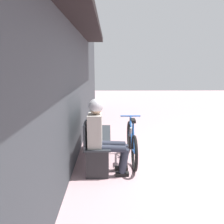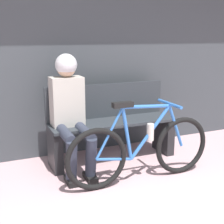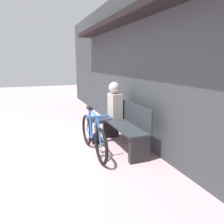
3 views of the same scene
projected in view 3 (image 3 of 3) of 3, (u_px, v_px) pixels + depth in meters
ground_plane at (5, 156)px, 3.92m from camera, size 24.00×24.00×0.00m
storefront_wall at (137, 61)px, 4.45m from camera, size 12.00×0.56×3.20m
park_bench_near at (125, 128)px, 4.24m from camera, size 1.47×0.42×0.88m
bicycle at (93, 135)px, 3.99m from camera, size 1.57×0.40×0.83m
person_seated at (110, 107)px, 4.61m from camera, size 0.34×0.66×1.25m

